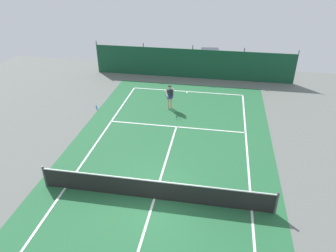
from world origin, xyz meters
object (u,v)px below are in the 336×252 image
object	(u,v)px
tennis_player	(170,96)
tennis_ball_near_player	(152,85)
parked_car	(210,60)
tennis_net	(154,190)
water_bottle	(96,107)

from	to	relation	value
tennis_player	tennis_ball_near_player	size ratio (longest dim) A/B	24.85
parked_car	tennis_ball_near_player	bearing A→B (deg)	43.06
tennis_ball_near_player	parked_car	bearing A→B (deg)	48.72
parked_car	tennis_net	bearing A→B (deg)	80.00
tennis_player	tennis_ball_near_player	world-z (taller)	tennis_player
tennis_net	tennis_ball_near_player	size ratio (longest dim) A/B	153.33
parked_car	water_bottle	distance (m)	11.75
tennis_net	water_bottle	world-z (taller)	tennis_net
tennis_net	parked_car	distance (m)	17.42
tennis_net	tennis_player	bearing A→B (deg)	95.29
water_bottle	tennis_player	bearing A→B (deg)	9.84
tennis_player	parked_car	bearing A→B (deg)	-128.57
tennis_player	tennis_net	bearing A→B (deg)	70.72
tennis_net	tennis_ball_near_player	xyz separation A→B (m)	(-2.86, 12.62, -0.48)
tennis_net	water_bottle	bearing A→B (deg)	125.50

